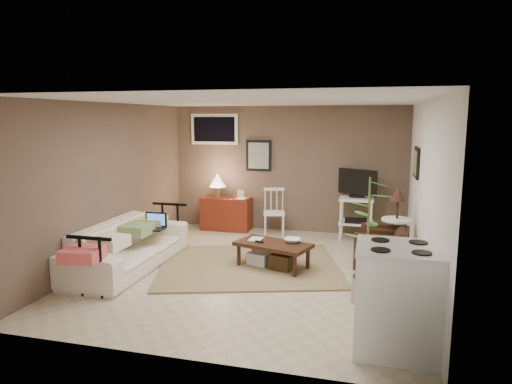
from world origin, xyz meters
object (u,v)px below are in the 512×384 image
(red_console, at_px, (226,210))
(tv_stand, at_px, (357,202))
(armchair, at_px, (381,247))
(spindle_chair, at_px, (274,213))
(coffee_table, at_px, (273,253))
(sofa, at_px, (128,238))
(stove, at_px, (397,298))
(potted_plant, at_px, (368,236))
(side_table, at_px, (397,217))

(red_console, relative_size, tv_stand, 0.87)
(red_console, bearing_deg, armchair, -31.65)
(red_console, bearing_deg, spindle_chair, -6.20)
(coffee_table, xyz_separation_m, sofa, (-2.04, -0.50, 0.22))
(sofa, xyz_separation_m, red_console, (0.64, 2.55, -0.06))
(red_console, xyz_separation_m, stove, (3.04, -4.07, 0.12))
(coffee_table, bearing_deg, armchair, 9.36)
(armchair, bearing_deg, red_console, -114.95)
(armchair, xyz_separation_m, stove, (0.11, -2.26, 0.15))
(coffee_table, height_order, potted_plant, potted_plant)
(coffee_table, relative_size, red_console, 1.07)
(red_console, relative_size, armchair, 1.56)
(red_console, bearing_deg, side_table, -24.53)
(spindle_chair, bearing_deg, coffee_table, -78.24)
(tv_stand, distance_m, side_table, 1.49)
(spindle_chair, height_order, potted_plant, potted_plant)
(armchair, bearing_deg, stove, 9.59)
(side_table, xyz_separation_m, stove, (-0.10, -2.63, -0.22))
(coffee_table, relative_size, spindle_chair, 1.37)
(spindle_chair, bearing_deg, armchair, -41.29)
(coffee_table, xyz_separation_m, armchair, (1.53, 0.25, 0.13))
(coffee_table, xyz_separation_m, stove, (1.64, -2.01, 0.28))
(sofa, xyz_separation_m, side_table, (3.78, 1.12, 0.28))
(spindle_chair, xyz_separation_m, armchair, (1.93, -1.70, -0.05))
(sofa, xyz_separation_m, tv_stand, (3.14, 2.46, 0.23))
(spindle_chair, distance_m, armchair, 2.57)
(coffee_table, relative_size, side_table, 1.02)
(red_console, bearing_deg, tv_stand, -2.06)
(red_console, height_order, armchair, red_console)
(potted_plant, height_order, stove, potted_plant)
(side_table, relative_size, armchair, 1.65)
(red_console, distance_m, stove, 5.08)
(side_table, relative_size, stove, 1.15)
(spindle_chair, relative_size, potted_plant, 0.56)
(red_console, bearing_deg, potted_plant, -47.43)
(armchair, bearing_deg, sofa, -71.44)
(side_table, distance_m, potted_plant, 1.61)
(tv_stand, distance_m, potted_plant, 2.91)
(potted_plant, bearing_deg, sofa, 172.68)
(sofa, bearing_deg, tv_stand, -51.91)
(sofa, distance_m, spindle_chair, 2.94)
(coffee_table, distance_m, side_table, 1.91)
(sofa, distance_m, armchair, 3.65)
(red_console, height_order, tv_stand, tv_stand)
(tv_stand, height_order, potted_plant, potted_plant)
(spindle_chair, xyz_separation_m, potted_plant, (1.75, -2.88, 0.41))
(spindle_chair, height_order, stove, stove)
(spindle_chair, xyz_separation_m, side_table, (2.14, -1.32, 0.32))
(spindle_chair, xyz_separation_m, tv_stand, (1.51, 0.02, 0.27))
(spindle_chair, distance_m, side_table, 2.54)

